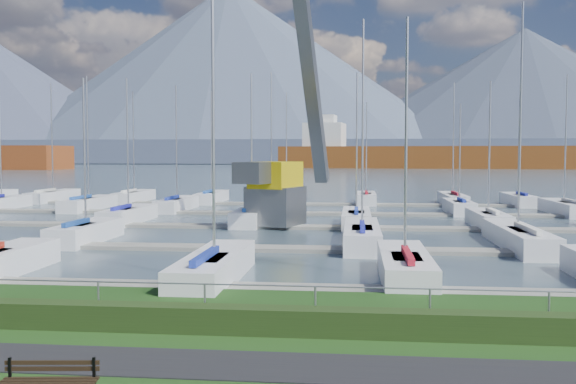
# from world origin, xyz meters

# --- Properties ---
(path) EXTENTS (160.00, 2.00, 0.04)m
(path) POSITION_xyz_m (0.00, -3.00, 0.01)
(path) COLOR black
(path) RESTS_ON grass
(water) EXTENTS (800.00, 540.00, 0.20)m
(water) POSITION_xyz_m (0.00, 260.00, -0.40)
(water) COLOR #3D4F5A
(hedge) EXTENTS (80.00, 0.70, 0.70)m
(hedge) POSITION_xyz_m (0.00, -0.40, 0.35)
(hedge) COLOR #223513
(hedge) RESTS_ON grass
(fence) EXTENTS (80.00, 0.04, 0.04)m
(fence) POSITION_xyz_m (0.00, 0.00, 1.20)
(fence) COLOR gray
(fence) RESTS_ON grass
(foothill) EXTENTS (900.00, 80.00, 12.00)m
(foothill) POSITION_xyz_m (0.00, 330.00, 6.00)
(foothill) COLOR #48526A
(foothill) RESTS_ON water
(mountains) EXTENTS (1190.00, 360.00, 115.00)m
(mountains) POSITION_xyz_m (7.35, 404.62, 46.68)
(mountains) COLOR #3F475C
(mountains) RESTS_ON water
(docks) EXTENTS (90.00, 41.60, 0.25)m
(docks) POSITION_xyz_m (0.00, 26.00, -0.22)
(docks) COLOR gray
(docks) RESTS_ON water
(bench_left) EXTENTS (1.84, 0.62, 0.85)m
(bench_left) POSITION_xyz_m (-2.67, -5.51, 0.42)
(bench_left) COLOR black
(bench_left) RESTS_ON grass
(crane) EXTENTS (5.78, 13.49, 22.35)m
(crane) POSITION_xyz_m (-1.93, 27.70, 5.33)
(crane) COLOR #54575B
(crane) RESTS_ON water
(cargo_ship_mid) EXTENTS (104.45, 30.20, 21.50)m
(cargo_ship_mid) POSITION_xyz_m (22.99, 215.41, 3.51)
(cargo_ship_mid) COLOR brown
(cargo_ship_mid) RESTS_ON water
(sailboat_fleet) EXTENTS (74.35, 49.75, 13.29)m
(sailboat_fleet) POSITION_xyz_m (-2.16, 29.18, 5.36)
(sailboat_fleet) COLOR silver
(sailboat_fleet) RESTS_ON water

